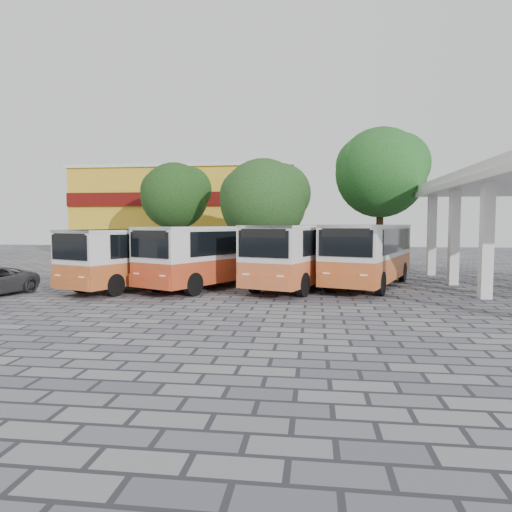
# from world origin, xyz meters

# --- Properties ---
(ground) EXTENTS (90.00, 90.00, 0.00)m
(ground) POSITION_xyz_m (0.00, 0.00, 0.00)
(ground) COLOR #51505C
(ground) RESTS_ON ground
(shophouse_block) EXTENTS (20.40, 10.40, 8.30)m
(shophouse_block) POSITION_xyz_m (-11.00, 25.99, 4.16)
(shophouse_block) COLOR gold
(shophouse_block) RESTS_ON ground
(bus_far_left) EXTENTS (5.09, 8.26, 2.78)m
(bus_far_left) POSITION_xyz_m (-7.36, 3.14, 1.61)
(bus_far_left) COLOR #B85321
(bus_far_left) RESTS_ON ground
(bus_centre_left) EXTENTS (5.79, 8.66, 2.90)m
(bus_centre_left) POSITION_xyz_m (-3.89, 3.76, 1.68)
(bus_centre_left) COLOR #B93A19
(bus_centre_left) RESTS_ON ground
(bus_centre_right) EXTENTS (5.21, 8.82, 2.98)m
(bus_centre_right) POSITION_xyz_m (0.36, 4.19, 1.72)
(bus_centre_right) COLOR #C95B2C
(bus_centre_right) RESTS_ON ground
(bus_far_right) EXTENTS (5.22, 8.87, 3.00)m
(bus_far_right) POSITION_xyz_m (3.61, 4.95, 1.73)
(bus_far_right) COLOR #BE5422
(bus_far_right) RESTS_ON ground
(tree_left) EXTENTS (5.20, 4.95, 7.58)m
(tree_left) POSITION_xyz_m (-9.33, 15.52, 5.27)
(tree_left) COLOR #2F2410
(tree_left) RESTS_ON ground
(tree_middle) EXTENTS (5.98, 5.70, 7.34)m
(tree_middle) POSITION_xyz_m (-2.35, 12.59, 4.68)
(tree_middle) COLOR black
(tree_middle) RESTS_ON ground
(tree_right) EXTENTS (6.16, 5.86, 9.32)m
(tree_right) POSITION_xyz_m (5.31, 13.39, 6.58)
(tree_right) COLOR #3F2A17
(tree_right) RESTS_ON ground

